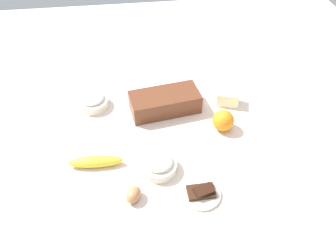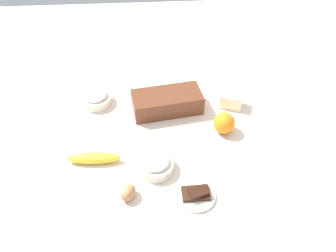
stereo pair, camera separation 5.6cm
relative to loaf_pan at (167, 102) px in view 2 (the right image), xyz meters
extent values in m
cube|color=beige|center=(-0.01, -0.14, -0.05)|extent=(2.40, 2.40, 0.02)
cube|color=brown|center=(0.00, 0.00, 0.00)|extent=(0.30, 0.17, 0.08)
cube|color=black|center=(0.00, 0.00, 0.00)|extent=(0.28, 0.16, 0.07)
cylinder|color=silver|center=(-0.06, -0.31, -0.02)|extent=(0.13, 0.13, 0.03)
torus|color=silver|center=(-0.06, -0.31, -0.01)|extent=(0.13, 0.13, 0.01)
ellipsoid|color=white|center=(-0.06, -0.31, 0.00)|extent=(0.10, 0.10, 0.03)
cylinder|color=silver|center=(-0.30, 0.06, -0.02)|extent=(0.13, 0.13, 0.03)
torus|color=silver|center=(-0.30, 0.06, -0.01)|extent=(0.13, 0.13, 0.01)
ellipsoid|color=white|center=(-0.30, 0.06, 0.00)|extent=(0.10, 0.10, 0.03)
ellipsoid|color=yellow|center=(-0.28, -0.26, -0.02)|extent=(0.19, 0.05, 0.04)
sphere|color=orange|center=(0.21, -0.14, 0.00)|extent=(0.08, 0.08, 0.08)
cube|color=#F4EDB2|center=(0.27, 0.01, -0.01)|extent=(0.11, 0.09, 0.06)
ellipsoid|color=#B57A4A|center=(-0.15, -0.42, -0.02)|extent=(0.07, 0.08, 0.05)
cylinder|color=silver|center=(0.06, -0.43, -0.04)|extent=(0.13, 0.13, 0.01)
cube|color=#381E11|center=(0.06, -0.43, -0.03)|extent=(0.09, 0.06, 0.01)
cube|color=black|center=(0.07, -0.44, -0.01)|extent=(0.07, 0.05, 0.01)
camera|label=1|loc=(-0.12, -1.03, 0.87)|focal=35.36mm
camera|label=2|loc=(-0.07, -1.04, 0.87)|focal=35.36mm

